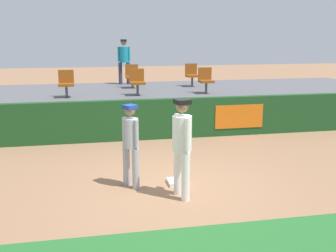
% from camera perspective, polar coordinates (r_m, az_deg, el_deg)
% --- Properties ---
extents(ground_plane, '(60.00, 60.00, 0.00)m').
position_cam_1_polar(ground_plane, '(8.29, 0.07, -8.63)').
color(ground_plane, '#936B4C').
extents(first_base, '(0.40, 0.40, 0.08)m').
position_cam_1_polar(first_base, '(8.48, 1.33, -7.84)').
color(first_base, white).
rests_on(first_base, ground_plane).
extents(player_fielder_home, '(0.43, 0.60, 1.88)m').
position_cam_1_polar(player_fielder_home, '(7.50, 1.97, -2.23)').
color(player_fielder_home, white).
rests_on(player_fielder_home, ground_plane).
extents(player_runner_visitor, '(0.44, 0.44, 1.68)m').
position_cam_1_polar(player_runner_visitor, '(8.08, -5.29, -1.98)').
color(player_runner_visitor, '#9EA3AD').
rests_on(player_runner_visitor, ground_plane).
extents(field_wall, '(18.00, 0.26, 1.18)m').
position_cam_1_polar(field_wall, '(11.79, -3.57, 0.91)').
color(field_wall, '#19471E').
rests_on(field_wall, ground_plane).
extents(bleacher_platform, '(18.00, 4.80, 1.09)m').
position_cam_1_polar(bleacher_platform, '(14.30, -5.02, 2.84)').
color(bleacher_platform, '#59595E').
rests_on(bleacher_platform, ground_plane).
extents(seat_front_right, '(0.45, 0.44, 0.84)m').
position_cam_1_polar(seat_front_right, '(13.51, 5.31, 6.59)').
color(seat_front_right, '#4C4C51').
rests_on(seat_front_right, bleacher_platform).
extents(seat_front_left, '(0.47, 0.44, 0.84)m').
position_cam_1_polar(seat_front_left, '(12.97, -14.10, 5.99)').
color(seat_front_left, '#4C4C51').
rests_on(seat_front_left, bleacher_platform).
extents(seat_back_center, '(0.46, 0.44, 0.84)m').
position_cam_1_polar(seat_back_center, '(14.83, -5.06, 7.16)').
color(seat_back_center, '#4C4C51').
rests_on(seat_back_center, bleacher_platform).
extents(seat_front_center, '(0.47, 0.44, 0.84)m').
position_cam_1_polar(seat_front_center, '(13.05, -4.35, 6.39)').
color(seat_front_center, '#4C4C51').
rests_on(seat_front_center, bleacher_platform).
extents(seat_back_right, '(0.45, 0.44, 0.84)m').
position_cam_1_polar(seat_back_right, '(15.23, 3.36, 7.34)').
color(seat_back_right, '#4C4C51').
rests_on(seat_back_right, bleacher_platform).
extents(spectator_hooded, '(0.48, 0.37, 1.71)m').
position_cam_1_polar(spectator_hooded, '(15.90, -6.19, 9.40)').
color(spectator_hooded, '#33384C').
rests_on(spectator_hooded, bleacher_platform).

